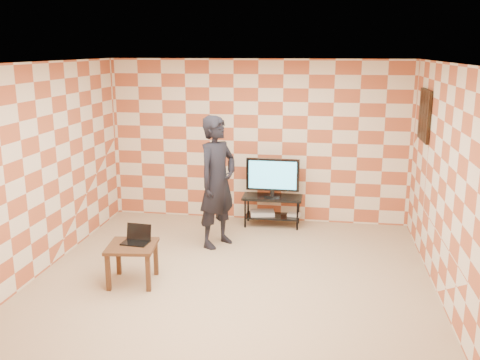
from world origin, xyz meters
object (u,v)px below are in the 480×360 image
tv (273,176)px  person (217,182)px  tv_stand (272,204)px  side_table (132,251)px

tv → person: 1.24m
tv_stand → tv: (0.00, -0.00, 0.48)m
tv → side_table: 2.94m
side_table → tv: bearing=58.9°
tv_stand → person: bearing=-125.0°
tv → side_table: size_ratio=1.34×
tv → person: size_ratio=0.45×
tv_stand → person: (-0.71, -1.02, 0.60)m
tv_stand → person: person is taller
side_table → person: (0.79, 1.47, 0.56)m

